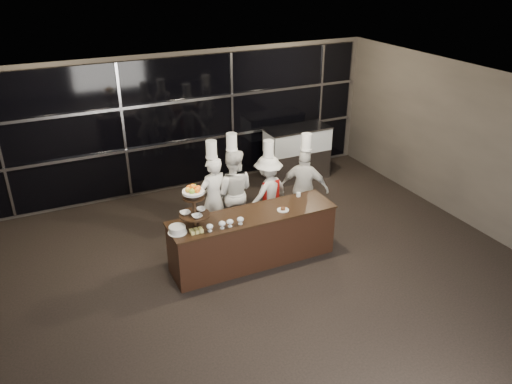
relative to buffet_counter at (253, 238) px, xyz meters
name	(u,v)px	position (x,y,z in m)	size (l,w,h in m)	color
room	(293,229)	(-0.14, -1.58, 1.03)	(10.00, 10.00, 10.00)	black
window_wall	(180,124)	(-0.14, 3.36, 1.04)	(8.60, 0.10, 2.80)	black
buffet_counter	(253,238)	(0.00, 0.00, 0.00)	(2.84, 0.74, 0.92)	black
display_stand	(194,203)	(-1.00, 0.00, 0.87)	(0.48, 0.48, 0.74)	black
compotes	(226,223)	(-0.57, -0.22, 0.54)	(0.63, 0.11, 0.12)	silver
layer_cake	(177,230)	(-1.31, -0.05, 0.51)	(0.30, 0.30, 0.11)	white
pastry_squares	(196,231)	(-1.04, -0.17, 0.48)	(0.19, 0.13, 0.05)	#DDD26C
small_plate	(283,209)	(0.51, -0.10, 0.47)	(0.20, 0.20, 0.05)	white
chef_cup	(298,194)	(1.01, 0.25, 0.49)	(0.08, 0.08, 0.07)	white
display_case	(297,151)	(2.40, 2.72, 0.22)	(1.48, 0.65, 1.24)	#A5A5AA
chef_a	(213,198)	(-0.32, 1.00, 0.37)	(0.67, 0.53, 1.92)	white
chef_b	(233,191)	(0.10, 1.08, 0.38)	(1.00, 0.91, 1.96)	silver
chef_c	(268,191)	(0.78, 0.99, 0.28)	(1.07, 0.83, 1.75)	white
chef_d	(304,187)	(1.42, 0.73, 0.34)	(0.95, 0.89, 1.87)	silver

